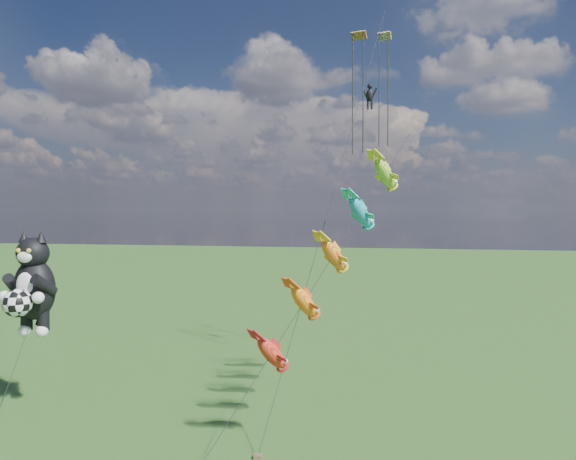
# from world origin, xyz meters

# --- Properties ---
(cat_kite_rig) EXTENTS (2.76, 4.30, 10.62)m
(cat_kite_rig) POSITION_xyz_m (2.83, 2.92, 7.59)
(cat_kite_rig) COLOR brown
(cat_kite_rig) RESTS_ON ground
(fish_windsock_rig) EXTENTS (9.58, 12.91, 16.61)m
(fish_windsock_rig) POSITION_xyz_m (19.91, 4.79, 9.32)
(fish_windsock_rig) COLOR brown
(fish_windsock_rig) RESTS_ON ground
(parafoil_rig) EXTENTS (6.06, 16.81, 26.14)m
(parafoil_rig) POSITION_xyz_m (21.22, 14.08, 20.01)
(parafoil_rig) COLOR brown
(parafoil_rig) RESTS_ON ground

